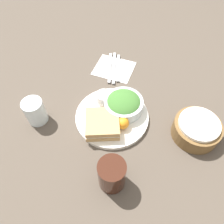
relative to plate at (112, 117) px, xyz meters
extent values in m
plane|color=#4C4238|center=(0.00, 0.00, -0.01)|extent=(4.00, 4.00, 0.00)
cylinder|color=white|center=(0.00, 0.00, 0.00)|extent=(0.26, 0.26, 0.02)
cube|color=tan|center=(0.06, -0.01, 0.02)|extent=(0.14, 0.15, 0.02)
cube|color=silver|center=(0.06, -0.01, 0.03)|extent=(0.14, 0.14, 0.01)
cube|color=tan|center=(0.06, -0.01, 0.04)|extent=(0.14, 0.15, 0.02)
cylinder|color=silver|center=(-0.04, 0.03, 0.03)|extent=(0.14, 0.14, 0.04)
ellipsoid|color=#3D702D|center=(-0.04, 0.03, 0.04)|extent=(0.13, 0.13, 0.06)
cylinder|color=#B7B7BC|center=(-0.05, -0.05, 0.03)|extent=(0.06, 0.06, 0.04)
sphere|color=orange|center=(0.03, 0.05, 0.03)|extent=(0.04, 0.04, 0.04)
cylinder|color=#38190F|center=(0.22, 0.08, 0.05)|extent=(0.08, 0.08, 0.11)
cylinder|color=brown|center=(-0.03, 0.29, 0.02)|extent=(0.16, 0.16, 0.06)
cylinder|color=white|center=(-0.03, 0.29, 0.06)|extent=(0.13, 0.13, 0.01)
cube|color=white|center=(-0.25, -0.08, -0.01)|extent=(0.14, 0.16, 0.00)
cube|color=#B2B2B7|center=(-0.24, -0.10, 0.00)|extent=(0.18, 0.07, 0.01)
cube|color=#B2B2B7|center=(-0.25, -0.08, 0.00)|extent=(0.19, 0.07, 0.01)
cube|color=#B2B2B7|center=(-0.25, -0.06, 0.00)|extent=(0.16, 0.06, 0.01)
cylinder|color=silver|center=(0.10, -0.25, 0.04)|extent=(0.07, 0.07, 0.09)
camera|label=1|loc=(0.42, 0.16, 0.65)|focal=35.00mm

